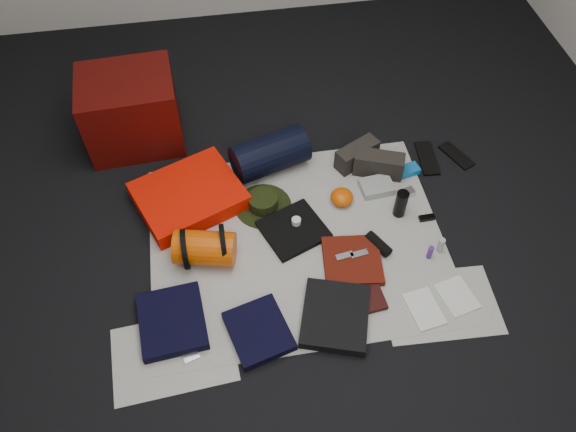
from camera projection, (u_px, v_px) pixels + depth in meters
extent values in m
cube|color=black|center=(297.00, 243.00, 3.10)|extent=(4.50, 4.50, 0.02)
cube|color=beige|center=(297.00, 242.00, 3.09)|extent=(1.60, 1.30, 0.01)
cube|color=beige|center=(174.00, 354.00, 2.69)|extent=(0.61, 0.44, 0.00)
cube|color=beige|center=(440.00, 304.00, 2.85)|extent=(0.60, 0.43, 0.00)
cube|color=#490805|center=(131.00, 111.00, 3.40)|extent=(0.58, 0.49, 0.46)
cube|color=red|center=(189.00, 196.00, 3.22)|extent=(0.70, 0.65, 0.10)
cylinder|color=#CA4703|center=(205.00, 248.00, 2.95)|extent=(0.35, 0.25, 0.19)
cylinder|color=black|center=(185.00, 249.00, 2.93)|extent=(0.02, 0.22, 0.22)
cylinder|color=black|center=(224.00, 244.00, 2.95)|extent=(0.03, 0.22, 0.22)
cylinder|color=black|center=(270.00, 154.00, 3.33)|extent=(0.49, 0.35, 0.23)
cylinder|color=black|center=(263.00, 206.00, 3.23)|extent=(0.37, 0.37, 0.01)
cylinder|color=black|center=(263.00, 201.00, 3.20)|extent=(0.17, 0.17, 0.07)
cube|color=#28241F|center=(357.00, 155.00, 3.39)|extent=(0.29, 0.22, 0.14)
cube|color=#28241F|center=(379.00, 164.00, 3.34)|extent=(0.31, 0.21, 0.15)
cube|color=black|center=(427.00, 158.00, 3.47)|extent=(0.13, 0.29, 0.02)
cube|color=black|center=(456.00, 155.00, 3.48)|extent=(0.18, 0.25, 0.01)
cube|color=black|center=(172.00, 321.00, 2.76)|extent=(0.34, 0.39, 0.06)
cube|color=black|center=(259.00, 331.00, 2.73)|extent=(0.34, 0.37, 0.05)
cube|color=black|center=(335.00, 316.00, 2.78)|extent=(0.42, 0.45, 0.06)
cube|color=black|center=(294.00, 230.00, 3.12)|extent=(0.41, 0.40, 0.03)
cube|color=#541309|center=(352.00, 261.00, 2.98)|extent=(0.34, 0.34, 0.04)
ellipsoid|color=#CA4703|center=(342.00, 197.00, 3.22)|extent=(0.17, 0.17, 0.09)
cube|color=gray|center=(377.00, 187.00, 3.30)|extent=(0.20, 0.16, 0.05)
cylinder|color=black|center=(401.00, 204.00, 3.14)|extent=(0.07, 0.07, 0.18)
cylinder|color=black|center=(378.00, 244.00, 3.04)|extent=(0.13, 0.17, 0.06)
cube|color=silver|center=(406.00, 193.00, 3.27)|extent=(0.10, 0.07, 0.04)
cube|color=#1062A2|center=(408.00, 170.00, 3.38)|extent=(0.14, 0.10, 0.04)
cylinder|color=#4A2578|center=(430.00, 252.00, 2.99)|extent=(0.03, 0.03, 0.09)
cylinder|color=#A0A49F|center=(441.00, 245.00, 3.01)|extent=(0.03, 0.03, 0.10)
cube|color=black|center=(368.00, 294.00, 2.87)|extent=(0.16, 0.22, 0.03)
cube|color=silver|center=(424.00, 309.00, 2.83)|extent=(0.18, 0.24, 0.01)
cube|color=silver|center=(457.00, 296.00, 2.87)|extent=(0.20, 0.24, 0.01)
cube|color=black|center=(427.00, 218.00, 3.17)|extent=(0.09, 0.04, 0.02)
cube|color=silver|center=(190.00, 354.00, 2.68)|extent=(0.10, 0.10, 0.01)
cylinder|color=silver|center=(296.00, 221.00, 3.11)|extent=(0.05, 0.05, 0.04)
cube|color=silver|center=(344.00, 256.00, 2.97)|extent=(0.10, 0.05, 0.01)
cube|color=silver|center=(359.00, 254.00, 2.98)|extent=(0.10, 0.05, 0.01)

